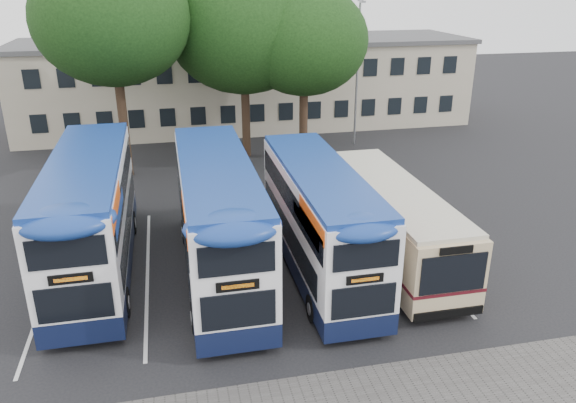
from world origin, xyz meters
The scene contains 11 objects.
ground centered at (0.00, 0.00, 0.00)m, with size 120.00×120.00×0.00m, color black.
bay_lines centered at (-3.75, 5.00, 0.01)m, with size 14.12×11.00×0.01m.
depot_building centered at (0.00, 26.99, 3.15)m, with size 32.40×8.40×6.20m.
lamp_post centered at (6.00, 19.97, 5.08)m, with size 0.25×1.05×9.06m.
tree_left centered at (-8.38, 16.69, 8.38)m, with size 8.00×8.00×11.80m.
tree_mid centered at (-1.37, 18.90, 7.65)m, with size 8.83×8.83×11.42m.
tree_right centered at (1.87, 17.42, 6.99)m, with size 7.24×7.24×10.08m.
bus_dd_left centered at (-9.05, 5.68, 2.43)m, with size 2.57×10.59×4.41m.
bus_dd_mid centered at (-4.55, 4.29, 2.42)m, with size 2.56×10.54×4.39m.
bus_dd_right centered at (-0.91, 3.81, 2.25)m, with size 2.37×9.80×4.08m.
bus_single centered at (2.17, 4.45, 1.68)m, with size 2.54×9.97×2.97m.
Camera 1 is at (-6.07, -14.33, 10.41)m, focal length 35.00 mm.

